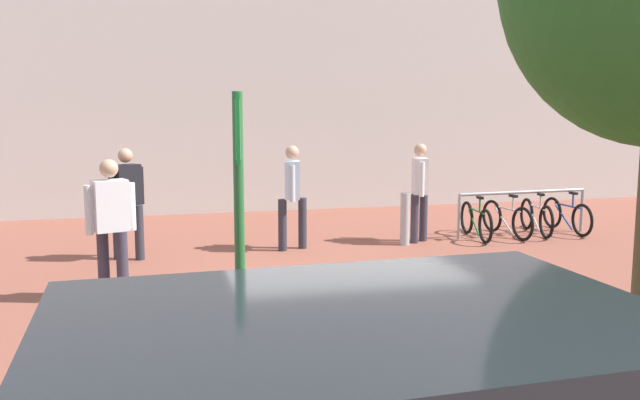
{
  "coord_description": "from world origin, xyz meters",
  "views": [
    {
      "loc": [
        -1.97,
        -7.18,
        2.32
      ],
      "look_at": [
        0.34,
        1.96,
        1.02
      ],
      "focal_mm": 37.39,
      "sensor_mm": 36.0,
      "label": 1
    }
  ],
  "objects_px": {
    "person_shirt_white": "(292,191)",
    "person_suited_navy": "(127,196)",
    "bike_at_sign": "(241,355)",
    "person_shirt_blue": "(420,186)",
    "parking_sign_post": "(239,203)",
    "bike_rack_cluster": "(522,216)",
    "bollard_steel": "(405,219)",
    "person_casual_tan": "(111,220)"
  },
  "relations": [
    {
      "from": "person_shirt_white",
      "to": "person_suited_navy",
      "type": "height_order",
      "value": "same"
    },
    {
      "from": "bike_at_sign",
      "to": "person_shirt_blue",
      "type": "relative_size",
      "value": 0.94
    },
    {
      "from": "bike_at_sign",
      "to": "parking_sign_post",
      "type": "bearing_deg",
      "value": -95.86
    },
    {
      "from": "bike_at_sign",
      "to": "person_shirt_white",
      "type": "bearing_deg",
      "value": 73.98
    },
    {
      "from": "bike_rack_cluster",
      "to": "bollard_steel",
      "type": "relative_size",
      "value": 2.95
    },
    {
      "from": "bollard_steel",
      "to": "bike_rack_cluster",
      "type": "bearing_deg",
      "value": 7.01
    },
    {
      "from": "bike_rack_cluster",
      "to": "bike_at_sign",
      "type": "bearing_deg",
      "value": -136.29
    },
    {
      "from": "bollard_steel",
      "to": "person_shirt_blue",
      "type": "distance_m",
      "value": 0.65
    },
    {
      "from": "bike_rack_cluster",
      "to": "person_shirt_blue",
      "type": "xyz_separation_m",
      "value": [
        -2.08,
        -0.12,
        0.64
      ]
    },
    {
      "from": "parking_sign_post",
      "to": "bike_at_sign",
      "type": "height_order",
      "value": "parking_sign_post"
    },
    {
      "from": "person_casual_tan",
      "to": "person_suited_navy",
      "type": "height_order",
      "value": "same"
    },
    {
      "from": "person_shirt_blue",
      "to": "person_suited_navy",
      "type": "relative_size",
      "value": 1.0
    },
    {
      "from": "person_casual_tan",
      "to": "person_shirt_white",
      "type": "relative_size",
      "value": 1.0
    },
    {
      "from": "bike_at_sign",
      "to": "person_suited_navy",
      "type": "distance_m",
      "value": 5.51
    },
    {
      "from": "person_suited_navy",
      "to": "parking_sign_post",
      "type": "bearing_deg",
      "value": -79.38
    },
    {
      "from": "bike_at_sign",
      "to": "person_casual_tan",
      "type": "distance_m",
      "value": 3.41
    },
    {
      "from": "bollard_steel",
      "to": "person_suited_navy",
      "type": "height_order",
      "value": "person_suited_navy"
    },
    {
      "from": "bollard_steel",
      "to": "person_casual_tan",
      "type": "bearing_deg",
      "value": -154.5
    },
    {
      "from": "bike_rack_cluster",
      "to": "bollard_steel",
      "type": "bearing_deg",
      "value": -172.99
    },
    {
      "from": "person_shirt_blue",
      "to": "person_suited_navy",
      "type": "distance_m",
      "value": 4.88
    },
    {
      "from": "person_casual_tan",
      "to": "person_shirt_white",
      "type": "xyz_separation_m",
      "value": [
        2.72,
        2.32,
        0.0
      ]
    },
    {
      "from": "parking_sign_post",
      "to": "bike_rack_cluster",
      "type": "xyz_separation_m",
      "value": [
        5.93,
        5.76,
        -1.25
      ]
    },
    {
      "from": "person_shirt_blue",
      "to": "person_shirt_white",
      "type": "relative_size",
      "value": 1.0
    },
    {
      "from": "person_casual_tan",
      "to": "person_suited_navy",
      "type": "xyz_separation_m",
      "value": [
        0.11,
        2.23,
        0.0
      ]
    },
    {
      "from": "parking_sign_post",
      "to": "person_shirt_blue",
      "type": "height_order",
      "value": "parking_sign_post"
    },
    {
      "from": "parking_sign_post",
      "to": "person_casual_tan",
      "type": "relative_size",
      "value": 1.42
    },
    {
      "from": "person_casual_tan",
      "to": "person_shirt_blue",
      "type": "xyz_separation_m",
      "value": [
        4.99,
        2.4,
        0.0
      ]
    },
    {
      "from": "bike_rack_cluster",
      "to": "bollard_steel",
      "type": "distance_m",
      "value": 2.43
    },
    {
      "from": "parking_sign_post",
      "to": "bollard_steel",
      "type": "height_order",
      "value": "parking_sign_post"
    },
    {
      "from": "parking_sign_post",
      "to": "bike_at_sign",
      "type": "xyz_separation_m",
      "value": [
        0.01,
        0.1,
        -1.25
      ]
    },
    {
      "from": "bike_at_sign",
      "to": "person_casual_tan",
      "type": "bearing_deg",
      "value": 110.08
    },
    {
      "from": "parking_sign_post",
      "to": "person_casual_tan",
      "type": "distance_m",
      "value": 3.49
    },
    {
      "from": "bike_at_sign",
      "to": "person_shirt_blue",
      "type": "distance_m",
      "value": 6.77
    },
    {
      "from": "person_shirt_white",
      "to": "bike_at_sign",
      "type": "bearing_deg",
      "value": -106.02
    },
    {
      "from": "person_casual_tan",
      "to": "person_shirt_blue",
      "type": "distance_m",
      "value": 5.54
    },
    {
      "from": "person_casual_tan",
      "to": "bike_at_sign",
      "type": "bearing_deg",
      "value": -69.92
    },
    {
      "from": "bike_rack_cluster",
      "to": "person_shirt_white",
      "type": "height_order",
      "value": "person_shirt_white"
    },
    {
      "from": "parking_sign_post",
      "to": "person_suited_navy",
      "type": "bearing_deg",
      "value": 100.62
    },
    {
      "from": "bollard_steel",
      "to": "person_casual_tan",
      "type": "relative_size",
      "value": 0.52
    },
    {
      "from": "bike_at_sign",
      "to": "person_shirt_white",
      "type": "distance_m",
      "value": 5.72
    },
    {
      "from": "person_shirt_blue",
      "to": "person_shirt_white",
      "type": "bearing_deg",
      "value": -177.96
    },
    {
      "from": "person_casual_tan",
      "to": "person_suited_navy",
      "type": "distance_m",
      "value": 2.24
    }
  ]
}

